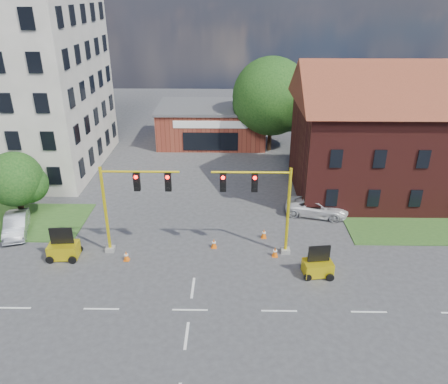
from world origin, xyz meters
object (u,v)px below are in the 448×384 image
(signal_mast_west, at_px, (129,200))
(signal_mast_east, at_px, (263,201))
(trailer_west, at_px, (64,249))
(pickup_white, at_px, (317,207))
(trailer_east, at_px, (318,266))

(signal_mast_west, relative_size, signal_mast_east, 1.00)
(trailer_west, distance_m, pickup_white, 19.02)
(trailer_east, bearing_deg, signal_mast_east, 135.18)
(pickup_white, bearing_deg, trailer_west, 123.42)
(trailer_east, xyz_separation_m, pickup_white, (1.36, 8.10, 0.05))
(signal_mast_west, relative_size, pickup_white, 1.27)
(signal_mast_west, bearing_deg, signal_mast_east, 0.00)
(trailer_east, bearing_deg, trailer_west, 166.57)
(signal_mast_east, bearing_deg, trailer_east, -37.12)
(trailer_west, bearing_deg, signal_mast_east, -0.03)
(signal_mast_west, bearing_deg, pickup_white, 22.52)
(signal_mast_west, distance_m, pickup_white, 14.89)
(signal_mast_east, xyz_separation_m, pickup_white, (4.71, 5.57, -3.24))
(signal_mast_west, distance_m, trailer_east, 12.76)
(trailer_west, bearing_deg, pickup_white, 15.96)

